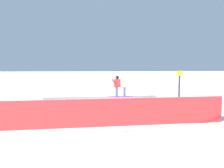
# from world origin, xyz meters

# --- Properties ---
(ground_plane) EXTENTS (120.00, 120.00, 0.00)m
(ground_plane) POSITION_xyz_m (0.00, 0.00, 0.00)
(ground_plane) COLOR white
(grind_box) EXTENTS (7.02, 1.04, 0.54)m
(grind_box) POSITION_xyz_m (0.00, 0.00, 0.25)
(grind_box) COLOR white
(grind_box) RESTS_ON ground_plane
(snowboarder) EXTENTS (1.50, 0.42, 1.33)m
(snowboarder) POSITION_xyz_m (-1.03, -0.10, 1.26)
(snowboarder) COLOR #B61B92
(snowboarder) RESTS_ON grind_box
(safety_fence) EXTENTS (10.65, 0.94, 1.17)m
(safety_fence) POSITION_xyz_m (0.00, 4.44, 0.58)
(safety_fence) COLOR red
(safety_fence) RESTS_ON ground_plane
(trail_marker) EXTENTS (0.40, 0.10, 2.16)m
(trail_marker) POSITION_xyz_m (-4.94, -0.12, 1.15)
(trail_marker) COLOR #262628
(trail_marker) RESTS_ON ground_plane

